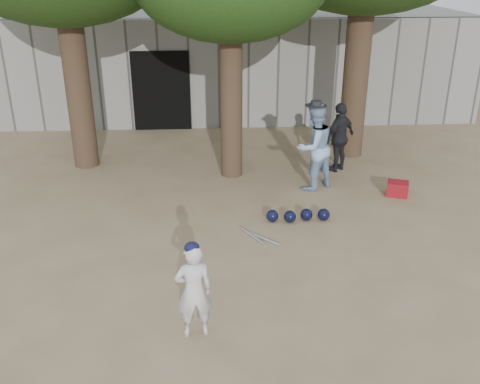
{
  "coord_description": "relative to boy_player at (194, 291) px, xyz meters",
  "views": [
    {
      "loc": [
        0.13,
        -7.07,
        4.49
      ],
      "look_at": [
        0.6,
        1.0,
        0.95
      ],
      "focal_mm": 40.0,
      "sensor_mm": 36.0,
      "label": 1
    }
  ],
  "objects": [
    {
      "name": "spectator_dark",
      "position": [
        3.17,
        5.71,
        0.14
      ],
      "size": [
        0.96,
        0.89,
        1.58
      ],
      "primitive_type": "imported",
      "rotation": [
        0.0,
        0.0,
        3.84
      ],
      "color": "black",
      "rests_on": "ground"
    },
    {
      "name": "spectator_blue",
      "position": [
        2.39,
        4.71,
        0.25
      ],
      "size": [
        1.11,
        1.05,
        1.82
      ],
      "primitive_type": "imported",
      "rotation": [
        0.0,
        0.0,
        3.7
      ],
      "color": "#8BADD7",
      "rests_on": "ground"
    },
    {
      "name": "helmet_row",
      "position": [
        1.85,
        3.16,
        -0.54
      ],
      "size": [
        1.19,
        0.3,
        0.23
      ],
      "color": "black",
      "rests_on": "ground"
    },
    {
      "name": "bat_pile",
      "position": [
        1.04,
        2.53,
        -0.63
      ],
      "size": [
        0.66,
        0.72,
        0.06
      ],
      "color": "silver",
      "rests_on": "ground"
    },
    {
      "name": "red_bag",
      "position": [
        4.08,
        4.2,
        -0.5
      ],
      "size": [
        0.5,
        0.45,
        0.3
      ],
      "primitive_type": "cube",
      "rotation": [
        0.0,
        0.0,
        -0.35
      ],
      "color": "maroon",
      "rests_on": "ground"
    },
    {
      "name": "ground",
      "position": [
        0.12,
        1.39,
        -0.65
      ],
      "size": [
        70.0,
        70.0,
        0.0
      ],
      "primitive_type": "plane",
      "color": "#937C5E",
      "rests_on": "ground"
    },
    {
      "name": "boy_player",
      "position": [
        0.0,
        0.0,
        0.0
      ],
      "size": [
        0.52,
        0.39,
        1.31
      ],
      "primitive_type": "imported",
      "rotation": [
        0.0,
        0.0,
        3.31
      ],
      "color": "silver",
      "rests_on": "ground"
    },
    {
      "name": "back_building",
      "position": [
        0.12,
        11.73,
        0.84
      ],
      "size": [
        16.0,
        5.24,
        3.0
      ],
      "color": "gray",
      "rests_on": "ground"
    }
  ]
}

